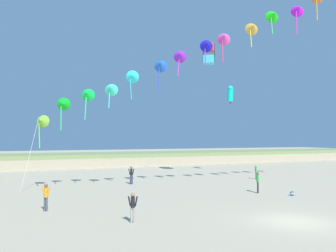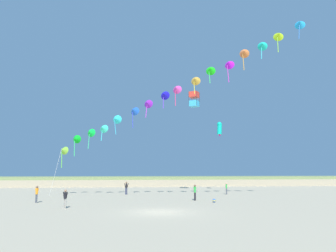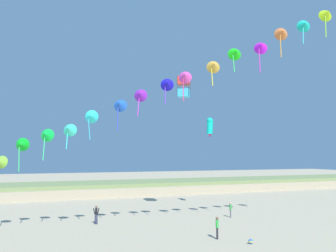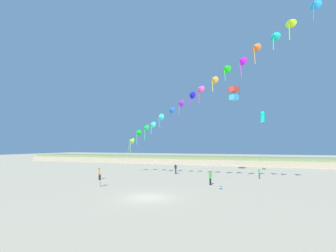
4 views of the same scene
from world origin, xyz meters
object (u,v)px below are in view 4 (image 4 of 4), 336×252
object	(u,v)px
large_kite_low_lead	(263,117)
large_kite_mid_trail	(234,93)
person_far_right	(259,173)
person_near_right	(176,168)
beach_ball	(221,188)
person_near_left	(99,173)
person_mid_center	(210,177)
person_far_left	(100,179)

from	to	relation	value
large_kite_low_lead	large_kite_mid_trail	world-z (taller)	large_kite_mid_trail
person_far_right	large_kite_low_lead	size ratio (longest dim) A/B	0.64
person_near_right	large_kite_low_lead	size ratio (longest dim) A/B	0.70
person_near_right	person_far_right	world-z (taller)	person_near_right
person_far_right	beach_ball	distance (m)	11.02
person_near_left	person_near_right	xyz separation A→B (m)	(8.68, 9.84, 0.03)
person_near_right	large_kite_mid_trail	world-z (taller)	large_kite_mid_trail
person_near_right	person_mid_center	size ratio (longest dim) A/B	1.01
person_far_right	person_near_left	bearing A→B (deg)	-159.43
person_far_left	person_near_right	bearing A→B (deg)	71.73
person_near_right	person_mid_center	bearing A→B (deg)	-51.29
person_mid_center	person_far_right	distance (m)	9.88
person_far_right	person_near_right	bearing A→B (deg)	173.61
person_far_left	beach_ball	world-z (taller)	person_far_left
person_far_left	beach_ball	distance (m)	14.26
large_kite_mid_trail	person_near_left	bearing A→B (deg)	-147.01
person_mid_center	person_near_right	bearing A→B (deg)	128.71
person_mid_center	large_kite_mid_trail	distance (m)	17.67
person_far_left	large_kite_mid_trail	world-z (taller)	large_kite_mid_trail
person_mid_center	beach_ball	distance (m)	2.77
large_kite_low_lead	person_near_right	bearing A→B (deg)	-161.63
person_mid_center	person_far_right	size ratio (longest dim) A/B	1.08
person_near_left	person_far_left	xyz separation A→B (m)	(3.80, -4.95, -0.05)
large_kite_mid_trail	beach_ball	bearing A→B (deg)	-94.23
person_mid_center	person_far_right	bearing A→B (deg)	52.47
large_kite_mid_trail	beach_ball	xyz separation A→B (m)	(-1.02, -13.83, -13.84)
person_near_left	large_kite_mid_trail	size ratio (longest dim) A/B	0.72
large_kite_low_lead	large_kite_mid_trail	distance (m)	6.72
person_far_left	person_far_right	bearing A→B (deg)	35.82
person_far_left	large_kite_mid_trail	distance (m)	26.18
large_kite_low_lead	large_kite_mid_trail	xyz separation A→B (m)	(-4.66, -2.58, 4.10)
person_mid_center	large_kite_low_lead	distance (m)	18.27
person_near_right	person_far_left	xyz separation A→B (m)	(-4.88, -14.78, -0.07)
person_far_right	beach_ball	xyz separation A→B (m)	(-4.52, -10.03, -0.71)
person_near_left	person_far_right	distance (m)	23.70
large_kite_mid_trail	beach_ball	world-z (taller)	large_kite_mid_trail
person_far_left	large_kite_mid_trail	bearing A→B (deg)	48.92
person_near_right	person_far_left	bearing A→B (deg)	-108.27
person_mid_center	person_far_left	size ratio (longest dim) A/B	1.07
large_kite_mid_trail	person_far_left	bearing A→B (deg)	-131.08
large_kite_low_lead	person_near_left	bearing A→B (deg)	-147.79
person_near_left	beach_ball	bearing A→B (deg)	-5.51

